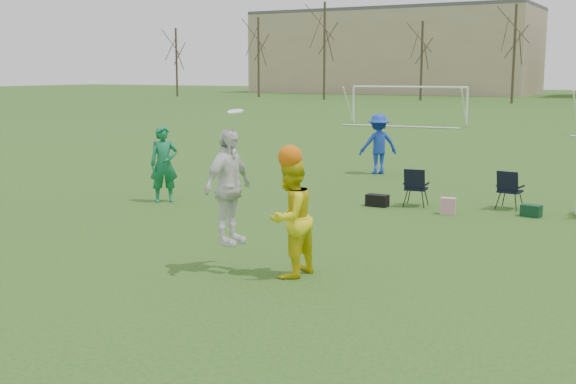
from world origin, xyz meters
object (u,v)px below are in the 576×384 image
Objects in this scene: center_contest at (263,203)px; goal_left at (409,95)px; fielder_green_near at (164,164)px; fielder_blue at (378,144)px.

goal_left is at bearing 105.87° from center_contest.
fielder_green_near is 29.16m from goal_left.
center_contest is 34.80m from goal_left.
fielder_green_near is at bearing 27.43° from fielder_blue.
fielder_blue is 22.34m from goal_left.
fielder_blue is (2.89, 7.59, -0.00)m from fielder_green_near.
center_contest reaches higher than fielder_blue.
fielder_blue is 12.49m from center_contest.
fielder_green_near is 1.00× the size of fielder_blue.
fielder_green_near is 7.36m from center_contest.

